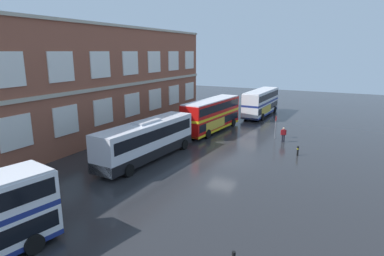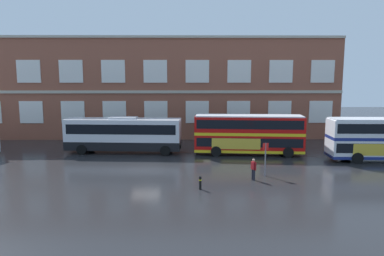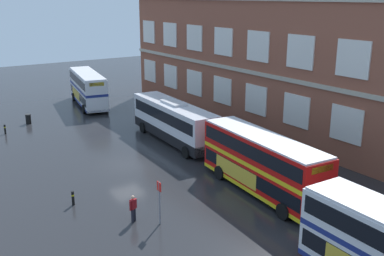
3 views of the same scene
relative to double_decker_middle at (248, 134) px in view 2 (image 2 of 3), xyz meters
name	(u,v)px [view 2 (image 2 of 3)]	position (x,y,z in m)	size (l,w,h in m)	color
ground_plane	(148,162)	(-9.99, -3.38, -2.15)	(120.00, 120.00, 0.00)	#232326
brick_terminal_building	(158,89)	(-10.26, 12.60, 4.18)	(46.80, 8.19, 12.94)	brown
double_decker_middle	(248,134)	(0.00, 0.00, 0.00)	(11.18, 3.56, 4.07)	red
touring_coach	(124,135)	(-13.01, 0.99, -0.24)	(12.14, 3.48, 3.80)	silver
waiting_passenger	(253,168)	(-1.15, -9.26, -1.22)	(0.38, 0.62, 1.70)	black
bus_stand_flag	(265,156)	(0.01, -8.10, -0.51)	(0.44, 0.10, 2.70)	slate
safety_bollard_east	(200,183)	(-5.35, -11.49, -1.66)	(0.19, 0.19, 0.95)	black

